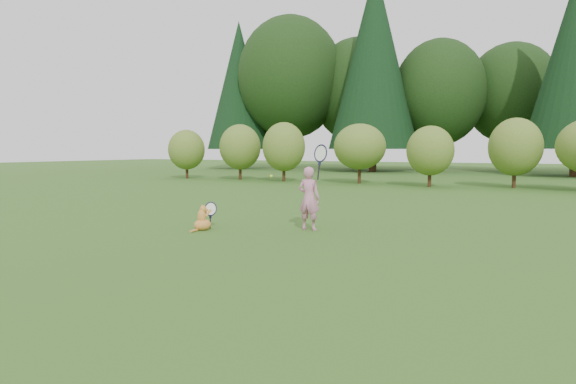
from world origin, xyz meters
The scene contains 6 objects.
ground centered at (0.00, 0.00, 0.00)m, with size 100.00×100.00×0.00m, color #224C15.
shrub_row centered at (0.00, 13.00, 1.40)m, with size 28.00×3.00×2.80m, color #486920, non-canonical shape.
woodland_backdrop centered at (0.00, 23.00, 7.50)m, with size 48.00×10.00×15.00m, color black, non-canonical shape.
child centered at (0.49, 1.07, 0.60)m, with size 0.65×0.38×1.72m.
cat centered at (-1.22, 0.18, 0.24)m, with size 0.41×0.67×0.63m.
tennis_ball centered at (-0.74, 1.84, 0.91)m, with size 0.06×0.06×0.06m.
Camera 1 is at (4.18, -6.72, 1.45)m, focal length 30.00 mm.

